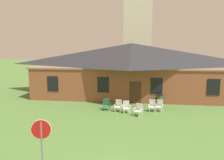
{
  "coord_description": "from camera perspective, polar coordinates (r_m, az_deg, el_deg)",
  "views": [
    {
      "loc": [
        0.94,
        -7.15,
        5.12
      ],
      "look_at": [
        -1.04,
        8.1,
        2.94
      ],
      "focal_mm": 34.23,
      "sensor_mm": 36.0,
      "label": 1
    }
  ],
  "objects": [
    {
      "name": "lawn_chair_right_end",
      "position": [
        18.36,
        10.7,
        -6.65
      ],
      "size": [
        0.67,
        0.7,
        0.96
      ],
      "color": "white",
      "rests_on": "ground"
    },
    {
      "name": "lawn_chair_left_end",
      "position": [
        17.67,
        3.84,
        -7.11
      ],
      "size": [
        0.72,
        0.76,
        0.96
      ],
      "color": "white",
      "rests_on": "ground"
    },
    {
      "name": "lawn_chair_near_door",
      "position": [
        18.05,
        1.73,
        -6.77
      ],
      "size": [
        0.67,
        0.71,
        0.96
      ],
      "color": "silver",
      "rests_on": "ground"
    },
    {
      "name": "lawn_chair_middle",
      "position": [
        16.93,
        7.13,
        -7.83
      ],
      "size": [
        0.82,
        0.85,
        0.96
      ],
      "color": "white",
      "rests_on": "ground"
    },
    {
      "name": "stop_sign",
      "position": [
        9.18,
        -18.32,
        -14.14
      ],
      "size": [
        0.79,
        0.19,
        2.41
      ],
      "color": "slate",
      "rests_on": "ground"
    },
    {
      "name": "lawn_chair_by_porch",
      "position": [
        18.41,
        -1.49,
        -6.47
      ],
      "size": [
        0.73,
        0.78,
        0.96
      ],
      "color": "#28704C",
      "rests_on": "ground"
    },
    {
      "name": "trash_bin",
      "position": [
        20.47,
        12.67,
        -5.18
      ],
      "size": [
        0.56,
        0.56,
        0.98
      ],
      "color": "#335638",
      "rests_on": "ground"
    },
    {
      "name": "brick_building",
      "position": [
        25.25,
        5.24,
        3.22
      ],
      "size": [
        21.19,
        10.4,
        5.89
      ],
      "color": "brown",
      "rests_on": "ground"
    },
    {
      "name": "lawn_chair_far_side",
      "position": [
        18.49,
        12.57,
        -6.6
      ],
      "size": [
        0.74,
        0.79,
        0.96
      ],
      "color": "white",
      "rests_on": "ground"
    },
    {
      "name": "dome_tower",
      "position": [
        39.62,
        6.91,
        14.49
      ],
      "size": [
        5.18,
        5.18,
        20.84
      ],
      "color": "beige",
      "rests_on": "ground"
    }
  ]
}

